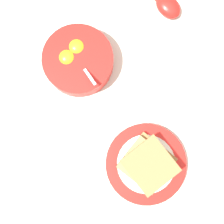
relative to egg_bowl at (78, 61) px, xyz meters
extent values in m
plane|color=beige|center=(-0.13, -0.23, -0.03)|extent=(3.00, 3.00, 0.00)
cylinder|color=red|center=(0.00, 0.00, 0.00)|extent=(0.17, 0.17, 0.05)
cylinder|color=white|center=(0.00, 0.00, 0.00)|extent=(0.14, 0.14, 0.02)
ellipsoid|color=yellow|center=(0.01, 0.02, 0.02)|extent=(0.04, 0.04, 0.02)
ellipsoid|color=yellow|center=(0.03, -0.01, 0.02)|extent=(0.04, 0.04, 0.02)
cylinder|color=black|center=(-0.02, 0.00, 0.02)|extent=(0.04, 0.04, 0.00)
ellipsoid|color=silver|center=(-0.02, 0.00, 0.02)|extent=(0.03, 0.02, 0.01)
cube|color=silver|center=(-0.06, -0.01, 0.04)|extent=(0.05, 0.01, 0.03)
cylinder|color=red|center=(-0.30, -0.03, -0.02)|extent=(0.20, 0.20, 0.02)
cylinder|color=white|center=(-0.30, -0.03, -0.01)|extent=(0.14, 0.14, 0.00)
cube|color=#9E7042|center=(-0.30, -0.03, 0.00)|extent=(0.14, 0.14, 0.02)
cube|color=tan|center=(-0.30, -0.03, 0.01)|extent=(0.13, 0.13, 0.02)
cube|color=#9E7042|center=(-0.31, -0.03, 0.03)|extent=(0.12, 0.12, 0.02)
ellipsoid|color=red|center=(0.02, -0.27, -0.01)|extent=(0.08, 0.07, 0.03)
camera|label=1|loc=(-0.23, 0.02, 0.76)|focal=50.00mm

